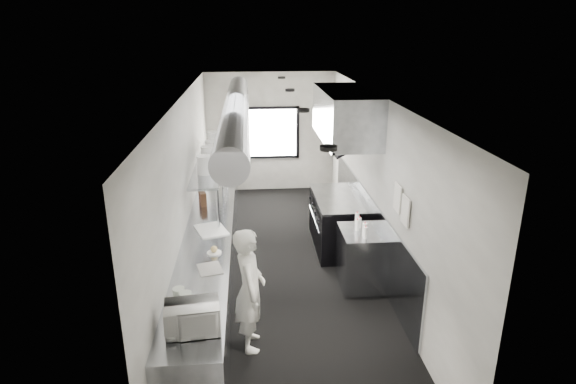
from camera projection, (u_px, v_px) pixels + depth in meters
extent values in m
cube|color=black|center=(283.00, 266.00, 8.04)|extent=(3.00, 8.00, 0.01)
cube|color=silver|center=(282.00, 97.00, 7.11)|extent=(3.00, 8.00, 0.01)
cube|color=beige|center=(270.00, 133.00, 11.34)|extent=(3.00, 0.02, 2.80)
cube|color=beige|center=(319.00, 347.00, 3.81)|extent=(3.00, 0.02, 2.80)
cube|color=beige|center=(186.00, 189.00, 7.46)|extent=(0.02, 8.00, 2.80)
cube|color=beige|center=(376.00, 184.00, 7.69)|extent=(0.02, 8.00, 2.80)
cube|color=gray|center=(368.00, 226.00, 8.26)|extent=(0.03, 5.50, 1.10)
cylinder|color=gray|center=(236.00, 110.00, 7.52)|extent=(0.40, 6.40, 0.40)
cube|color=white|center=(271.00, 133.00, 11.30)|extent=(1.20, 0.03, 1.10)
cube|color=black|center=(270.00, 108.00, 11.13)|extent=(1.36, 0.03, 0.08)
cube|color=black|center=(271.00, 156.00, 11.51)|extent=(1.36, 0.03, 0.08)
cube|color=black|center=(243.00, 133.00, 11.27)|extent=(0.08, 0.03, 1.25)
cube|color=black|center=(298.00, 132.00, 11.37)|extent=(0.08, 0.03, 1.25)
cube|color=gray|center=(345.00, 114.00, 7.99)|extent=(0.80, 2.20, 0.80)
cube|color=gray|center=(322.00, 138.00, 8.09)|extent=(0.05, 2.20, 0.05)
cube|color=black|center=(340.00, 135.00, 8.10)|extent=(0.50, 2.10, 0.28)
cube|color=gray|center=(210.00, 258.00, 7.33)|extent=(0.70, 6.00, 0.90)
cube|color=gray|center=(210.00, 162.00, 8.38)|extent=(0.45, 3.00, 0.04)
cylinder|color=gray|center=(218.00, 208.00, 7.18)|extent=(0.04, 0.04, 0.66)
cylinder|color=gray|center=(222.00, 180.00, 8.50)|extent=(0.04, 0.04, 0.66)
cylinder|color=gray|center=(225.00, 159.00, 9.82)|extent=(0.04, 0.04, 0.66)
cube|color=black|center=(338.00, 223.00, 8.63)|extent=(0.85, 1.60, 0.90)
cube|color=gray|center=(339.00, 198.00, 8.48)|extent=(0.85, 1.60, 0.04)
cube|color=gray|center=(316.00, 224.00, 8.60)|extent=(0.03, 1.55, 0.80)
cylinder|color=gray|center=(314.00, 218.00, 8.56)|extent=(0.03, 1.30, 0.03)
cube|color=gray|center=(362.00, 258.00, 7.32)|extent=(0.65, 0.80, 0.90)
cube|color=gray|center=(222.00, 183.00, 10.81)|extent=(0.70, 1.20, 0.90)
cube|color=white|center=(398.00, 198.00, 6.50)|extent=(0.02, 0.28, 0.38)
cube|color=white|center=(405.00, 211.00, 6.18)|extent=(0.02, 0.28, 0.38)
imported|color=silver|center=(250.00, 290.00, 5.81)|extent=(0.40, 0.59, 1.58)
imported|color=silver|center=(192.00, 317.00, 4.81)|extent=(0.54, 0.44, 0.30)
cylinder|color=silver|center=(185.00, 297.00, 5.35)|extent=(0.19, 0.19, 0.11)
cylinder|color=silver|center=(179.00, 292.00, 5.45)|extent=(0.18, 0.18, 0.10)
cube|color=silver|center=(210.00, 269.00, 6.07)|extent=(0.37, 0.42, 0.01)
cylinder|color=white|center=(214.00, 253.00, 6.49)|extent=(0.20, 0.20, 0.02)
sphere|color=#D3B76E|center=(214.00, 249.00, 6.47)|extent=(0.09, 0.09, 0.09)
cube|color=white|center=(211.00, 230.00, 7.20)|extent=(0.57, 0.65, 0.02)
cube|color=#4C271A|center=(203.00, 199.00, 8.17)|extent=(0.15, 0.23, 0.23)
cylinder|color=white|center=(205.00, 165.00, 7.61)|extent=(0.33, 0.33, 0.29)
cylinder|color=white|center=(209.00, 156.00, 8.05)|extent=(0.27, 0.27, 0.33)
cylinder|color=white|center=(212.00, 149.00, 8.51)|extent=(0.27, 0.27, 0.32)
cylinder|color=white|center=(213.00, 140.00, 9.07)|extent=(0.24, 0.24, 0.35)
cylinder|color=white|center=(365.00, 233.00, 6.90)|extent=(0.06, 0.06, 0.18)
cylinder|color=white|center=(365.00, 230.00, 6.98)|extent=(0.07, 0.07, 0.20)
cylinder|color=white|center=(357.00, 225.00, 7.17)|extent=(0.06, 0.06, 0.17)
cylinder|color=white|center=(360.00, 223.00, 7.27)|extent=(0.07, 0.07, 0.16)
cylinder|color=white|center=(357.00, 219.00, 7.39)|extent=(0.07, 0.07, 0.19)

